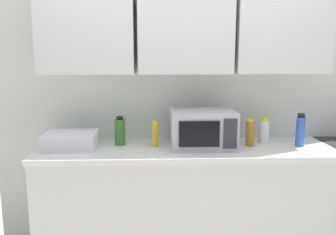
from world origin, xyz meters
name	(u,v)px	position (x,y,z in m)	size (l,w,h in m)	color
wall_back_with_cabinets	(184,57)	(0.00, -0.07, 1.57)	(3.10, 0.38, 2.60)	silver
counter_run	(185,202)	(0.00, -0.30, 0.45)	(2.23, 0.63, 0.90)	silver
microwave	(203,129)	(0.13, -0.30, 1.04)	(0.48, 0.37, 0.28)	#B7B7BC
dish_rack	(71,140)	(-0.86, -0.30, 0.96)	(0.38, 0.30, 0.12)	silver
bottle_amber_vinegar	(250,133)	(0.50, -0.28, 1.00)	(0.06, 0.06, 0.21)	#AD701E
bottle_white_jar	(264,130)	(0.64, -0.18, 1.00)	(0.08, 0.08, 0.21)	white
bottle_yellow_mustard	(155,134)	(-0.23, -0.27, 0.99)	(0.05, 0.05, 0.20)	gold
bottle_blue_cleaner	(300,131)	(0.88, -0.32, 1.02)	(0.07, 0.07, 0.25)	#2D56B7
bottle_green_oil	(120,132)	(-0.50, -0.21, 1.00)	(0.08, 0.08, 0.22)	#386B2D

